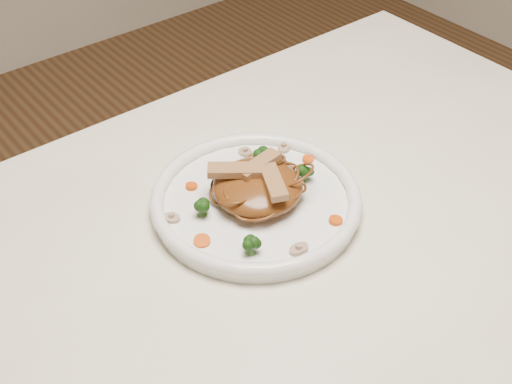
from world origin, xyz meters
TOP-DOWN VIEW (x-y plane):
  - table at (0.00, 0.00)m, footprint 1.20×0.80m
  - plate at (-0.01, 0.07)m, footprint 0.32×0.32m
  - noodle_mound at (-0.00, 0.08)m, footprint 0.13×0.13m
  - chicken_a at (0.01, 0.09)m, footprint 0.07×0.03m
  - chicken_b at (-0.02, 0.10)m, footprint 0.07×0.07m
  - chicken_c at (0.00, 0.05)m, footprint 0.05×0.07m
  - broccoli_0 at (0.05, 0.13)m, footprint 0.04×0.04m
  - broccoli_1 at (-0.08, 0.09)m, footprint 0.04×0.04m
  - broccoli_2 at (-0.08, -0.00)m, footprint 0.03×0.03m
  - broccoli_3 at (0.07, 0.06)m, footprint 0.04×0.04m
  - carrot_0 at (0.05, 0.14)m, footprint 0.03×0.03m
  - carrot_1 at (-0.11, 0.05)m, footprint 0.03×0.03m
  - carrot_2 at (0.11, 0.09)m, footprint 0.02×0.02m
  - carrot_3 at (-0.06, 0.15)m, footprint 0.02×0.02m
  - carrot_4 at (0.05, -0.03)m, footprint 0.02×0.02m
  - mushroom_0 at (-0.03, -0.04)m, footprint 0.03×0.03m
  - mushroom_1 at (0.10, 0.14)m, footprint 0.04×0.04m
  - mushroom_2 at (-0.12, 0.11)m, footprint 0.03×0.03m
  - mushroom_3 at (0.05, 0.17)m, footprint 0.03×0.03m

SIDE VIEW (x-z plane):
  - table at x=0.00m, z-range 0.28..1.03m
  - plate at x=-0.01m, z-range 0.75..0.77m
  - carrot_0 at x=0.05m, z-range 0.77..0.77m
  - carrot_1 at x=-0.11m, z-range 0.77..0.77m
  - carrot_2 at x=0.11m, z-range 0.77..0.77m
  - carrot_3 at x=-0.06m, z-range 0.77..0.77m
  - carrot_4 at x=0.05m, z-range 0.77..0.77m
  - mushroom_0 at x=-0.03m, z-range 0.77..0.77m
  - mushroom_1 at x=0.10m, z-range 0.77..0.77m
  - mushroom_2 at x=-0.12m, z-range 0.77..0.77m
  - mushroom_3 at x=0.05m, z-range 0.77..0.77m
  - broccoli_1 at x=-0.08m, z-range 0.77..0.80m
  - broccoli_0 at x=0.05m, z-range 0.77..0.80m
  - broccoli_2 at x=-0.08m, z-range 0.77..0.80m
  - broccoli_3 at x=0.07m, z-range 0.77..0.80m
  - noodle_mound at x=0.00m, z-range 0.77..0.81m
  - chicken_a at x=0.01m, z-range 0.81..0.82m
  - chicken_c at x=0.00m, z-range 0.81..0.82m
  - chicken_b at x=-0.02m, z-range 0.81..0.82m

